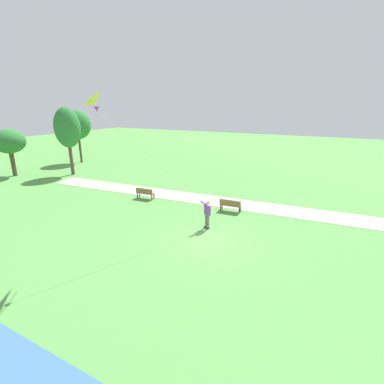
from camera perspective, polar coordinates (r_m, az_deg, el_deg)
The scene contains 9 objects.
ground_plane at distance 15.67m, azimuth 3.20°, elevation -9.82°, with size 120.00×120.00×0.00m, color #569947.
walkway_path at distance 21.71m, azimuth 5.21°, elevation -1.91°, with size 2.40×32.00×0.02m, color #ADA393.
person_kite_flyer at distance 16.69m, azimuth 3.08°, elevation -4.11°, with size 0.62×0.55×1.83m.
flying_kite at distance 13.35m, azimuth -17.85°, elevation 17.21°, with size 5.18×3.49×6.00m.
park_bench_near_walkway at distance 19.63m, azimuth 7.86°, elevation -2.57°, with size 0.54×1.53×0.88m.
park_bench_far_walkway at distance 22.40m, azimuth -9.61°, elevation -0.12°, with size 0.54×1.53×0.88m.
tree_horizon_far at distance 32.00m, azimuth -24.18°, elevation 11.87°, with size 2.48×2.74×7.01m.
tree_lakeside_far at distance 34.45m, azimuth -33.39°, elevation 8.61°, with size 3.12×3.25×4.87m.
tree_treeline_left at distance 38.73m, azimuth -22.43°, elevation 12.60°, with size 3.18×3.31×6.60m.
Camera 1 is at (-12.75, -5.64, 7.16)m, focal length 26.05 mm.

